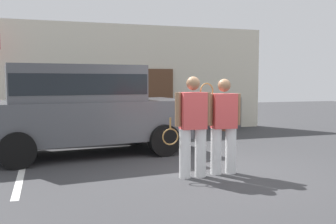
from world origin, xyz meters
The scene contains 7 objects.
ground_plane centered at (0.00, 0.00, 0.00)m, with size 40.00×40.00×0.00m, color #38383A.
parking_stripe_0 centered at (-3.36, 1.50, 0.00)m, with size 0.12×4.40×0.01m, color silver.
house_frontage centered at (0.01, 6.24, 1.67)m, with size 9.30×0.40×3.56m.
parked_suv centered at (-2.11, 2.54, 1.15)m, with size 4.77×2.55×2.05m.
tennis_player_man centered at (-0.45, -0.20, 0.92)m, with size 0.91×0.28×1.78m.
tennis_player_woman centered at (0.18, -0.14, 0.91)m, with size 0.78×0.30×1.74m.
potted_plant_by_porch centered at (3.00, 5.37, 0.40)m, with size 0.55×0.55×0.73m.
Camera 1 is at (-2.91, -6.43, 1.71)m, focal length 41.02 mm.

